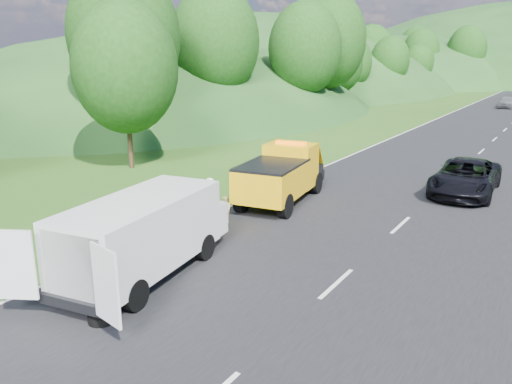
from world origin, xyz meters
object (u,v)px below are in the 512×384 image
Objects in this scene: child at (225,223)px; passing_suv at (464,194)px; tow_truck at (282,174)px; suitcase at (169,217)px; woman at (212,219)px; spare_tire at (102,322)px; worker at (118,304)px; white_van at (145,232)px.

child is 11.70m from passing_suv.
tow_truck reaches higher than suitcase.
spare_tire is at bearing -165.42° from woman.
woman is (-1.12, -3.58, -1.25)m from tow_truck.
passing_suv is (8.71, 10.63, -0.27)m from suitcase.
worker is at bearing -59.89° from suitcase.
suitcase is at bearing 119.44° from spare_tire.
passing_suv is (6.06, 14.50, -1.35)m from white_van.
tow_truck is 1.09× the size of passing_suv.
woman is at bearing -131.27° from passing_suv.
child is at bearing 73.88° from worker.
spare_tire is at bearing -60.56° from suitcase.
white_van is at bearing 110.96° from spare_tire.
spare_tire is at bearing -108.41° from passing_suv.
white_van reaches higher than child.
woman reaches higher than child.
suitcase is 0.80× the size of spare_tire.
worker is 2.52× the size of spare_tire.
woman reaches higher than suitcase.
white_van is 15.77m from passing_suv.
tow_truck is 3.74× the size of woman.
passing_suv is at bearing 77.07° from child.
passing_suv is (6.93, 9.43, 0.00)m from child.
passing_suv reaches higher than spare_tire.
white_van is at bearing -55.62° from suitcase.
passing_suv reaches higher than suitcase.
white_van is at bearing -114.50° from passing_suv.
spare_tire is (0.39, -0.84, 0.00)m from worker.
white_van is at bearing -56.93° from child.
white_van is at bearing -95.54° from tow_truck.
woman is 7.24m from worker.
tow_truck is 8.79m from passing_suv.
child is at bearing 34.04° from suitcase.
woman is 0.97× the size of worker.
passing_suv is at bearing 32.48° from tow_truck.
child is (-0.38, -3.70, -1.25)m from tow_truck.
white_van is 5.60m from woman.
tow_truck is at bearing 67.62° from worker.
worker is (1.46, -6.78, 0.00)m from child.
woman is 0.75m from child.
woman is 2.44× the size of spare_tire.
tow_truck reaches higher than child.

